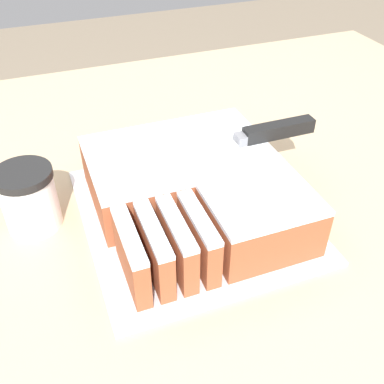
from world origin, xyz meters
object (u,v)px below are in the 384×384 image
object	(u,v)px
cake_board	(192,214)
knife	(262,134)
coffee_cup	(29,198)
cake	(194,188)

from	to	relation	value
cake_board	knife	distance (m)	0.16
cake_board	coffee_cup	bearing A→B (deg)	163.61
coffee_cup	knife	bearing A→B (deg)	-4.33
cake_board	knife	size ratio (longest dim) A/B	1.09
cake	cake_board	bearing A→B (deg)	-130.83
cake	coffee_cup	size ratio (longest dim) A/B	3.10
knife	cake_board	bearing A→B (deg)	16.95
cake_board	cake	bearing A→B (deg)	49.17
cake	knife	distance (m)	0.14
cake	coffee_cup	bearing A→B (deg)	165.67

